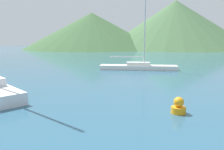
% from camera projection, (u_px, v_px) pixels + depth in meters
% --- Properties ---
extents(sailboat_inner, '(8.23, 2.04, 8.80)m').
position_uv_depth(sailboat_inner, '(138.00, 66.00, 23.30)').
color(sailboat_inner, white).
rests_on(sailboat_inner, ground_plane).
extents(buoy_marker, '(0.63, 0.63, 0.72)m').
position_uv_depth(buoy_marker, '(179.00, 107.00, 9.36)').
color(buoy_marker, orange).
rests_on(buoy_marker, ground_plane).
extents(hill_west, '(48.67, 48.67, 12.89)m').
position_uv_depth(hill_west, '(92.00, 31.00, 79.29)').
color(hill_west, '#3D6038').
rests_on(hill_west, ground_plane).
extents(hill_central, '(52.68, 52.68, 17.41)m').
position_uv_depth(hill_central, '(175.00, 25.00, 80.12)').
color(hill_central, '#476B42').
rests_on(hill_central, ground_plane).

